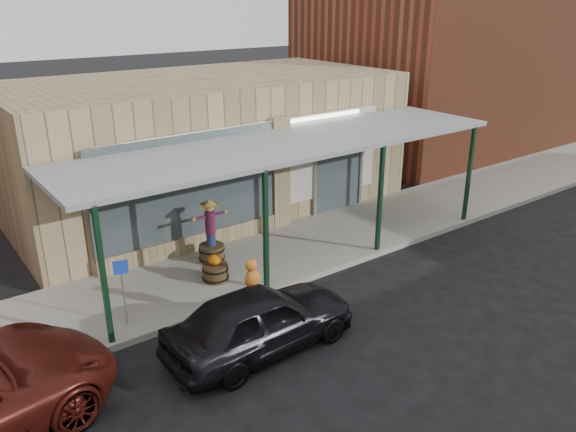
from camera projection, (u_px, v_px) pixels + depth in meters
ground at (387, 308)px, 12.55m from camera, size 120.00×120.00×0.00m
sidewalk at (291, 250)px, 15.21m from camera, size 40.00×3.20×0.15m
storefront at (206, 145)px, 17.90m from camera, size 12.00×6.25×4.20m
awning at (292, 145)px, 14.12m from camera, size 12.00×3.00×3.04m
block_buildings_near at (240, 82)px, 19.18m from camera, size 61.00×8.00×8.00m
barrel_scarecrow at (211, 240)px, 14.27m from camera, size 1.01×0.76×1.66m
barrel_pumpkin at (215, 270)px, 13.38m from camera, size 0.79×0.79×0.72m
handicap_sign at (123, 283)px, 11.35m from camera, size 0.29×0.10×1.44m
parked_sedan at (260, 319)px, 10.85m from camera, size 3.95×1.84×1.53m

